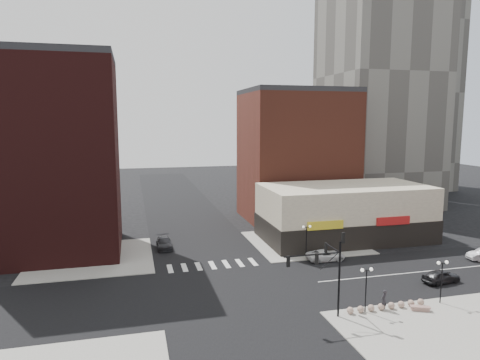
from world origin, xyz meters
name	(u,v)px	position (x,y,z in m)	size (l,w,h in m)	color
ground	(228,291)	(0.00, 0.00, 0.00)	(240.00, 240.00, 0.00)	black
road_ew	(228,291)	(0.00, 0.00, 0.01)	(200.00, 14.00, 0.02)	black
road_ns	(228,291)	(0.00, 0.00, 0.01)	(14.00, 200.00, 0.02)	black
sidewalk_nw	(92,258)	(-14.50, 14.50, 0.06)	(15.00, 15.00, 0.12)	gray
sidewalk_ne	(304,242)	(14.50, 14.50, 0.06)	(15.00, 15.00, 0.12)	gray
sidewalk_se	(460,338)	(16.00, -14.00, 0.06)	(18.00, 14.00, 0.12)	gray
building_nw	(54,159)	(-19.00, 18.50, 12.50)	(16.00, 15.00, 25.00)	black
building_ne_midrise	(296,157)	(19.00, 29.50, 11.00)	(18.00, 15.00, 22.00)	brown
tower_far	(413,25)	(60.00, 56.00, 41.00)	(18.00, 18.00, 82.00)	#47443F
building_ne_row	(345,217)	(21.00, 15.00, 3.30)	(24.20, 12.20, 8.00)	beige
traffic_signal	(328,263)	(7.24, -7.83, 4.96)	(5.59, 3.09, 7.77)	black
street_lamp_se_a	(366,279)	(11.00, -8.00, 3.29)	(1.22, 0.32, 4.16)	black
street_lamp_se_b	(442,271)	(19.00, -8.00, 3.29)	(1.22, 0.32, 4.16)	black
street_lamp_ne	(307,233)	(12.00, 8.00, 3.29)	(1.22, 0.32, 4.16)	black
bollard_row	(386,306)	(13.18, -8.00, 0.43)	(7.97, 0.62, 0.62)	#9F7C6E
white_suv	(326,255)	(14.02, 6.50, 0.68)	(2.24, 4.87, 1.35)	silver
dark_sedan_east	(441,276)	(22.82, -3.42, 0.73)	(1.72, 4.29, 1.46)	black
dark_sedan_north	(164,243)	(-5.24, 16.84, 0.72)	(2.03, 4.99, 1.45)	black
pedestrian	(384,300)	(12.89, -8.00, 1.07)	(0.69, 0.46, 1.90)	black
stone_bench	(420,308)	(16.04, -9.00, 0.34)	(1.84, 1.20, 0.41)	#926E65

